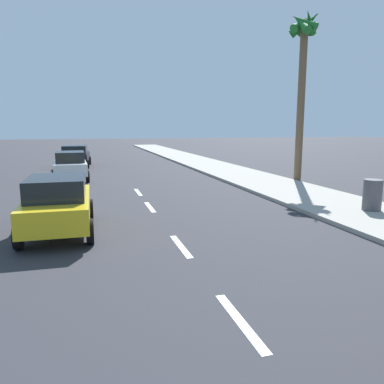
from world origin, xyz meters
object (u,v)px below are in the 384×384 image
object	(u,v)px
parked_car_white	(70,165)
palm_tree_far	(303,56)
parked_car_yellow	(58,203)
parked_car_black	(75,155)
trash_bin_near	(372,195)

from	to	relation	value
parked_car_white	palm_tree_far	size ratio (longest dim) A/B	0.46
palm_tree_far	parked_car_yellow	bearing A→B (deg)	-149.09
parked_car_white	parked_car_black	size ratio (longest dim) A/B	0.90
parked_car_yellow	parked_car_white	world-z (taller)	same
parked_car_black	palm_tree_far	bearing A→B (deg)	-40.72
parked_car_black	parked_car_yellow	bearing A→B (deg)	-86.91
parked_car_white	trash_bin_near	distance (m)	15.20
parked_car_white	trash_bin_near	bearing A→B (deg)	-51.25
parked_car_black	trash_bin_near	bearing A→B (deg)	-58.81
parked_car_black	palm_tree_far	world-z (taller)	palm_tree_far
parked_car_white	parked_car_black	bearing A→B (deg)	86.88
parked_car_white	parked_car_black	xyz separation A→B (m)	(0.07, 7.17, 0.00)
parked_car_yellow	trash_bin_near	size ratio (longest dim) A/B	3.83
parked_car_yellow	trash_bin_near	world-z (taller)	parked_car_yellow
parked_car_yellow	parked_car_white	xyz separation A→B (m)	(-0.11, 10.94, 0.00)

